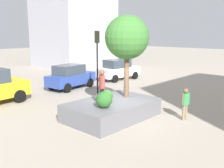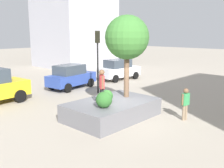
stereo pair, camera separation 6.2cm
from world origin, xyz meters
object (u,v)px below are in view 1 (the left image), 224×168
skateboarder (102,85)px  traffic_light_corner (97,51)px  planter_ledge (112,110)px  plaza_tree (127,38)px  sedan_parked (71,76)px  pedestrian_crossing (185,102)px  police_car (118,69)px  skateboard (102,105)px

skateboarder → traffic_light_corner: size_ratio=0.38×
planter_ledge → skateboarder: bearing=-165.4°
plaza_tree → skateboarder: plaza_tree is taller
sedan_parked → planter_ledge: bearing=-113.2°
sedan_parked → pedestrian_crossing: bearing=-94.9°
plaza_tree → skateboarder: size_ratio=2.59×
plaza_tree → pedestrian_crossing: plaza_tree is taller
skateboarder → police_car: 12.09m
police_car → pedestrian_crossing: police_car is taller
skateboarder → police_car: (9.56, 7.34, -0.97)m
planter_ledge → police_car: size_ratio=1.10×
sedan_parked → police_car: size_ratio=1.00×
skateboarder → sedan_parked: bearing=61.4°
planter_ledge → traffic_light_corner: size_ratio=1.04×
police_car → traffic_light_corner: traffic_light_corner is taller
police_car → skateboarder: bearing=-142.5°
skateboarder → sedan_parked: skateboarder is taller
skateboarder → plaza_tree: bearing=8.5°
sedan_parked → skateboard: bearing=-118.6°
planter_ledge → skateboard: skateboard is taller
plaza_tree → police_car: size_ratio=1.04×
police_car → pedestrian_crossing: 11.82m
skateboarder → police_car: bearing=37.5°
sedan_parked → pedestrian_crossing: size_ratio=2.59×
traffic_light_corner → sedan_parked: bearing=96.8°
skateboarder → pedestrian_crossing: skateboarder is taller
plaza_tree → skateboard: bearing=-171.5°
planter_ledge → skateboard: size_ratio=5.69×
plaza_tree → skateboard: 3.84m
skateboarder → sedan_parked: (4.12, 7.57, -0.99)m
plaza_tree → traffic_light_corner: plaza_tree is taller
plaza_tree → sedan_parked: bearing=75.3°
plaza_tree → police_car: plaza_tree is taller
planter_ledge → pedestrian_crossing: 3.72m
skateboarder → sedan_parked: size_ratio=0.40×
plaza_tree → traffic_light_corner: (2.22, 4.54, -1.02)m
plaza_tree → sedan_parked: plaza_tree is taller
traffic_light_corner → pedestrian_crossing: bearing=-99.0°
plaza_tree → traffic_light_corner: 5.16m
police_car → traffic_light_corner: 6.05m
skateboarder → pedestrian_crossing: size_ratio=1.03×
planter_ledge → skateboard: 1.13m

